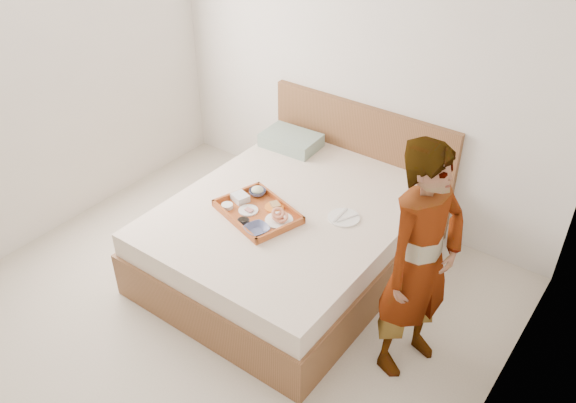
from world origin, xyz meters
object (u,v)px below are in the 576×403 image
(tray, at_px, (258,212))
(person, at_px, (420,263))
(bed, at_px, (291,236))
(dinner_plate, at_px, (344,218))

(tray, bearing_deg, person, 13.16)
(bed, height_order, dinner_plate, dinner_plate)
(dinner_plate, bearing_deg, bed, -164.71)
(bed, bearing_deg, dinner_plate, 15.29)
(tray, relative_size, dinner_plate, 2.53)
(person, bearing_deg, bed, 91.96)
(dinner_plate, bearing_deg, person, -28.47)
(tray, distance_m, person, 1.28)
(bed, relative_size, dinner_plate, 8.98)
(bed, height_order, tray, tray)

